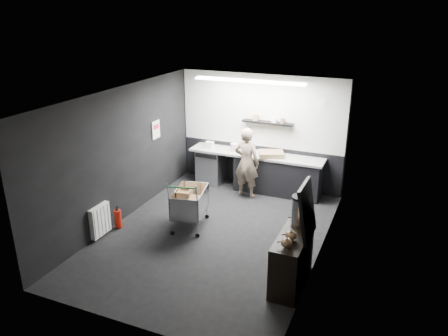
% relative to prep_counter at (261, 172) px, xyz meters
% --- Properties ---
extents(floor, '(5.50, 5.50, 0.00)m').
position_rel_prep_counter_xyz_m(floor, '(-0.14, -2.42, -0.46)').
color(floor, black).
rests_on(floor, ground).
extents(ceiling, '(5.50, 5.50, 0.00)m').
position_rel_prep_counter_xyz_m(ceiling, '(-0.14, -2.42, 2.24)').
color(ceiling, silver).
rests_on(ceiling, wall_back).
extents(wall_back, '(5.50, 0.00, 5.50)m').
position_rel_prep_counter_xyz_m(wall_back, '(-0.14, 0.33, 0.89)').
color(wall_back, black).
rests_on(wall_back, floor).
extents(wall_front, '(5.50, 0.00, 5.50)m').
position_rel_prep_counter_xyz_m(wall_front, '(-0.14, -5.17, 0.89)').
color(wall_front, black).
rests_on(wall_front, floor).
extents(wall_left, '(0.00, 5.50, 5.50)m').
position_rel_prep_counter_xyz_m(wall_left, '(-2.14, -2.42, 0.89)').
color(wall_left, black).
rests_on(wall_left, floor).
extents(wall_right, '(0.00, 5.50, 5.50)m').
position_rel_prep_counter_xyz_m(wall_right, '(1.86, -2.42, 0.89)').
color(wall_right, black).
rests_on(wall_right, floor).
extents(kitchen_wall_panel, '(3.95, 0.02, 1.70)m').
position_rel_prep_counter_xyz_m(kitchen_wall_panel, '(-0.14, 0.31, 1.39)').
color(kitchen_wall_panel, silver).
rests_on(kitchen_wall_panel, wall_back).
extents(dado_panel, '(3.95, 0.02, 1.00)m').
position_rel_prep_counter_xyz_m(dado_panel, '(-0.14, 0.31, 0.04)').
color(dado_panel, black).
rests_on(dado_panel, wall_back).
extents(floating_shelf, '(1.20, 0.22, 0.04)m').
position_rel_prep_counter_xyz_m(floating_shelf, '(0.06, 0.20, 1.16)').
color(floating_shelf, black).
rests_on(floating_shelf, wall_back).
extents(wall_clock, '(0.20, 0.03, 0.20)m').
position_rel_prep_counter_xyz_m(wall_clock, '(1.26, 0.30, 1.69)').
color(wall_clock, white).
rests_on(wall_clock, wall_back).
extents(poster, '(0.02, 0.30, 0.40)m').
position_rel_prep_counter_xyz_m(poster, '(-2.12, -1.12, 1.09)').
color(poster, white).
rests_on(poster, wall_left).
extents(poster_red_band, '(0.02, 0.22, 0.10)m').
position_rel_prep_counter_xyz_m(poster_red_band, '(-2.11, -1.12, 1.16)').
color(poster_red_band, red).
rests_on(poster_red_band, poster).
extents(radiator, '(0.10, 0.50, 0.60)m').
position_rel_prep_counter_xyz_m(radiator, '(-2.08, -3.32, -0.11)').
color(radiator, white).
rests_on(radiator, wall_left).
extents(ceiling_strip, '(2.40, 0.20, 0.04)m').
position_rel_prep_counter_xyz_m(ceiling_strip, '(-0.14, -0.57, 2.21)').
color(ceiling_strip, white).
rests_on(ceiling_strip, ceiling).
extents(prep_counter, '(3.20, 0.61, 0.90)m').
position_rel_prep_counter_xyz_m(prep_counter, '(0.00, 0.00, 0.00)').
color(prep_counter, black).
rests_on(prep_counter, floor).
extents(person, '(0.63, 0.45, 1.63)m').
position_rel_prep_counter_xyz_m(person, '(-0.20, -0.45, 0.36)').
color(person, '#BBAD94').
rests_on(person, floor).
extents(shopping_cart, '(0.76, 1.08, 1.06)m').
position_rel_prep_counter_xyz_m(shopping_cart, '(-0.71, -2.28, 0.05)').
color(shopping_cart, silver).
rests_on(shopping_cart, floor).
extents(sideboard, '(0.49, 1.15, 1.72)m').
position_rel_prep_counter_xyz_m(sideboard, '(1.64, -3.34, 0.09)').
color(sideboard, black).
rests_on(sideboard, floor).
extents(fire_extinguisher, '(0.14, 0.14, 0.46)m').
position_rel_prep_counter_xyz_m(fire_extinguisher, '(-1.99, -2.90, -0.24)').
color(fire_extinguisher, red).
rests_on(fire_extinguisher, floor).
extents(cardboard_box, '(0.67, 0.60, 0.11)m').
position_rel_prep_counter_xyz_m(cardboard_box, '(0.25, -0.05, 0.50)').
color(cardboard_box, olive).
rests_on(cardboard_box, prep_counter).
extents(pink_tub, '(0.18, 0.18, 0.18)m').
position_rel_prep_counter_xyz_m(pink_tub, '(-0.68, 0.00, 0.53)').
color(pink_tub, beige).
rests_on(pink_tub, prep_counter).
extents(white_container, '(0.18, 0.14, 0.16)m').
position_rel_prep_counter_xyz_m(white_container, '(-1.30, -0.05, 0.52)').
color(white_container, white).
rests_on(white_container, prep_counter).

